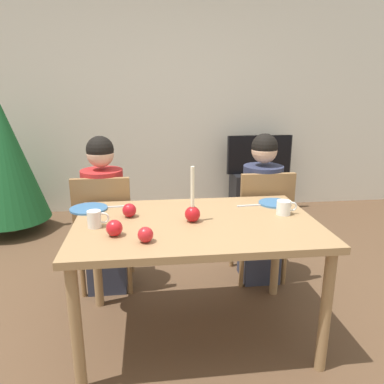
{
  "coord_description": "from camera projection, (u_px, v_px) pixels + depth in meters",
  "views": [
    {
      "loc": [
        -0.26,
        -2.0,
        1.5
      ],
      "look_at": [
        0.0,
        0.2,
        0.87
      ],
      "focal_mm": 34.67,
      "sensor_mm": 36.0,
      "label": 1
    }
  ],
  "objects": [
    {
      "name": "dining_table",
      "position": [
        196.0,
        235.0,
        2.17
      ],
      "size": [
        1.4,
        0.9,
        0.75
      ],
      "color": "#99754C",
      "rests_on": "ground"
    },
    {
      "name": "person_left_child",
      "position": [
        105.0,
        218.0,
        2.74
      ],
      "size": [
        0.3,
        0.3,
        1.17
      ],
      "color": "#33384C",
      "rests_on": "ground"
    },
    {
      "name": "candle_centerpiece",
      "position": [
        192.0,
        210.0,
        2.13
      ],
      "size": [
        0.09,
        0.09,
        0.32
      ],
      "color": "red",
      "rests_on": "dining_table"
    },
    {
      "name": "chair_right",
      "position": [
        262.0,
        220.0,
        2.86
      ],
      "size": [
        0.4,
        0.4,
        0.9
      ],
      "color": "olive",
      "rests_on": "ground"
    },
    {
      "name": "plate_right",
      "position": [
        275.0,
        203.0,
        2.46
      ],
      "size": [
        0.21,
        0.21,
        0.01
      ],
      "primitive_type": "cylinder",
      "color": "teal",
      "rests_on": "dining_table"
    },
    {
      "name": "ground_plane",
      "position": [
        196.0,
        332.0,
        2.35
      ],
      "size": [
        7.68,
        7.68,
        0.0
      ],
      "primitive_type": "plane",
      "color": "brown"
    },
    {
      "name": "christmas_tree",
      "position": [
        4.0,
        158.0,
        3.78
      ],
      "size": [
        0.81,
        0.81,
        1.54
      ],
      "color": "brown",
      "rests_on": "ground"
    },
    {
      "name": "person_right_child",
      "position": [
        261.0,
        211.0,
        2.87
      ],
      "size": [
        0.3,
        0.3,
        1.17
      ],
      "color": "#33384C",
      "rests_on": "ground"
    },
    {
      "name": "tv",
      "position": [
        259.0,
        155.0,
        4.48
      ],
      "size": [
        0.79,
        0.05,
        0.46
      ],
      "color": "black",
      "rests_on": "tv_stand"
    },
    {
      "name": "apple_by_left_plate",
      "position": [
        145.0,
        235.0,
        1.85
      ],
      "size": [
        0.08,
        0.08,
        0.08
      ],
      "primitive_type": "sphere",
      "color": "red",
      "rests_on": "dining_table"
    },
    {
      "name": "plate_left",
      "position": [
        89.0,
        209.0,
        2.35
      ],
      "size": [
        0.23,
        0.23,
        0.01
      ],
      "primitive_type": "cylinder",
      "color": "teal",
      "rests_on": "dining_table"
    },
    {
      "name": "tv_stand",
      "position": [
        257.0,
        192.0,
        4.6
      ],
      "size": [
        0.64,
        0.4,
        0.48
      ],
      "primitive_type": "cube",
      "color": "black",
      "rests_on": "ground"
    },
    {
      "name": "mug_right",
      "position": [
        284.0,
        208.0,
        2.25
      ],
      "size": [
        0.13,
        0.09,
        0.09
      ],
      "color": "white",
      "rests_on": "dining_table"
    },
    {
      "name": "mug_left",
      "position": [
        95.0,
        219.0,
        2.04
      ],
      "size": [
        0.12,
        0.08,
        0.1
      ],
      "color": "silver",
      "rests_on": "dining_table"
    },
    {
      "name": "apple_near_candle",
      "position": [
        129.0,
        210.0,
        2.21
      ],
      "size": [
        0.08,
        0.08,
        0.08
      ],
      "primitive_type": "sphere",
      "color": "#AF161E",
      "rests_on": "dining_table"
    },
    {
      "name": "back_wall",
      "position": [
        168.0,
        104.0,
        4.48
      ],
      "size": [
        6.4,
        0.1,
        2.6
      ],
      "primitive_type": "cube",
      "color": "beige",
      "rests_on": "ground"
    },
    {
      "name": "apple_by_right_mug",
      "position": [
        114.0,
        228.0,
        1.93
      ],
      "size": [
        0.09,
        0.09,
        0.09
      ],
      "primitive_type": "sphere",
      "color": "red",
      "rests_on": "dining_table"
    },
    {
      "name": "fork_right",
      "position": [
        250.0,
        205.0,
        2.42
      ],
      "size": [
        0.18,
        0.03,
        0.01
      ],
      "primitive_type": "cube",
      "rotation": [
        0.0,
        0.0,
        0.08
      ],
      "color": "silver",
      "rests_on": "dining_table"
    },
    {
      "name": "chair_left",
      "position": [
        105.0,
        226.0,
        2.72
      ],
      "size": [
        0.4,
        0.4,
        0.9
      ],
      "color": "olive",
      "rests_on": "ground"
    },
    {
      "name": "fork_left",
      "position": [
        116.0,
        207.0,
        2.39
      ],
      "size": [
        0.18,
        0.02,
        0.01
      ],
      "primitive_type": "cube",
      "rotation": [
        0.0,
        0.0,
        0.03
      ],
      "color": "silver",
      "rests_on": "dining_table"
    }
  ]
}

